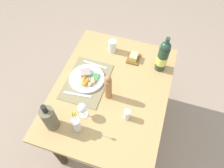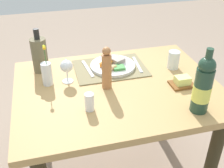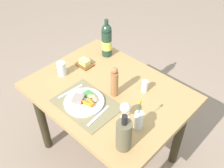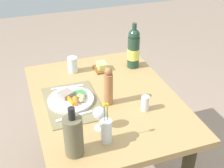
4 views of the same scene
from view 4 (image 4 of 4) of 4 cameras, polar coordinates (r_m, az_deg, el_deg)
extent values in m
cube|color=tan|center=(1.89, -1.24, -3.04)|extent=(1.12, 0.86, 0.04)
cylinder|color=#332C1A|center=(2.44, -12.12, -6.04)|extent=(0.07, 0.07, 0.73)
cylinder|color=#332C1A|center=(2.56, 2.71, -3.16)|extent=(0.07, 0.07, 0.73)
cube|color=#827652|center=(1.84, -7.34, -3.48)|extent=(0.43, 0.31, 0.01)
cylinder|color=silver|center=(1.85, -7.64, -2.92)|extent=(0.28, 0.28, 0.02)
cube|color=gray|center=(1.86, -8.54, -1.87)|extent=(0.10, 0.10, 0.03)
cylinder|color=orange|center=(1.80, -7.61, -3.12)|extent=(0.08, 0.04, 0.02)
cylinder|color=orange|center=(1.80, -6.81, -3.13)|extent=(0.07, 0.04, 0.03)
ellipsoid|color=#CABB71|center=(1.84, -5.97, -2.18)|extent=(0.04, 0.03, 0.03)
ellipsoid|color=tan|center=(1.82, -5.46, -2.48)|extent=(0.04, 0.03, 0.03)
ellipsoid|color=tan|center=(1.80, -5.68, -2.98)|extent=(0.04, 0.03, 0.03)
cube|color=#438F43|center=(1.87, -5.97, -1.82)|extent=(0.07, 0.06, 0.02)
cube|color=silver|center=(1.98, -8.29, -0.59)|extent=(0.04, 0.21, 0.00)
cube|color=silver|center=(1.73, -6.96, -5.92)|extent=(0.04, 0.21, 0.00)
cylinder|color=silver|center=(1.53, -1.05, -8.76)|extent=(0.06, 0.06, 0.13)
cylinder|color=#3F7233|center=(1.50, -1.39, -7.34)|extent=(0.00, 0.00, 0.22)
sphere|color=yellow|center=(1.43, -1.45, -3.84)|extent=(0.02, 0.02, 0.02)
cylinder|color=#3F7233|center=(1.50, -0.87, -7.26)|extent=(0.00, 0.00, 0.22)
sphere|color=yellow|center=(1.44, -0.90, -3.83)|extent=(0.02, 0.02, 0.02)
cylinder|color=#223F2E|center=(2.18, 3.99, 5.90)|extent=(0.08, 0.08, 0.23)
sphere|color=#223F2E|center=(2.12, 4.13, 9.11)|extent=(0.08, 0.08, 0.08)
cylinder|color=#223F2E|center=(2.11, 4.17, 10.21)|extent=(0.03, 0.03, 0.08)
cylinder|color=#E3E55B|center=(2.18, 3.98, 5.63)|extent=(0.09, 0.09, 0.08)
cylinder|color=white|center=(1.76, 6.17, -3.55)|extent=(0.05, 0.05, 0.09)
cylinder|color=silver|center=(2.15, -7.33, 3.57)|extent=(0.07, 0.07, 0.11)
cylinder|color=silver|center=(2.16, -7.29, 3.05)|extent=(0.06, 0.06, 0.06)
cube|color=brown|center=(2.18, -1.90, 2.82)|extent=(0.13, 0.10, 0.01)
cube|color=#E3ED81|center=(2.17, -1.92, 3.45)|extent=(0.08, 0.06, 0.04)
cylinder|color=#AB6E40|center=(1.78, -0.62, -0.99)|extent=(0.05, 0.05, 0.20)
sphere|color=#AB6E40|center=(1.71, -0.65, 2.38)|extent=(0.04, 0.04, 0.04)
cylinder|color=brown|center=(1.45, -7.16, -9.64)|extent=(0.09, 0.09, 0.20)
cylinder|color=black|center=(1.37, -7.52, -5.47)|extent=(0.03, 0.03, 0.06)
cylinder|color=white|center=(1.65, -2.26, -8.09)|extent=(0.06, 0.06, 0.00)
cylinder|color=white|center=(1.63, -2.28, -7.19)|extent=(0.01, 0.01, 0.06)
sphere|color=white|center=(1.59, -2.33, -5.43)|extent=(0.07, 0.07, 0.07)
camera|label=1|loc=(1.04, 39.21, 42.33)|focal=33.45mm
camera|label=2|loc=(2.07, 39.89, 18.40)|focal=44.47mm
camera|label=3|loc=(0.76, -78.28, 28.34)|focal=42.16mm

